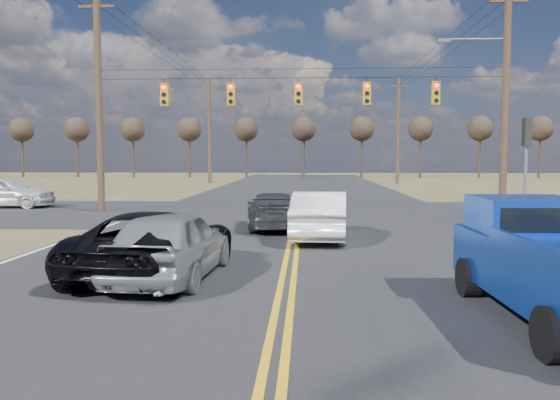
{
  "coord_description": "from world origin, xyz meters",
  "views": [
    {
      "loc": [
        0.38,
        -6.41,
        2.52
      ],
      "look_at": [
        -0.25,
        6.44,
        1.5
      ],
      "focal_mm": 35.0,
      "sensor_mm": 36.0,
      "label": 1
    }
  ],
  "objects_px": {
    "pickup_truck": "(554,264)",
    "white_car_queue": "(320,215)",
    "cross_car_west": "(6,192)",
    "dgrey_car_queue": "(273,211)",
    "silver_suv": "(172,244)",
    "black_suv": "(157,243)"
  },
  "relations": [
    {
      "from": "pickup_truck",
      "to": "white_car_queue",
      "type": "distance_m",
      "value": 8.86
    },
    {
      "from": "cross_car_west",
      "to": "dgrey_car_queue",
      "type": "bearing_deg",
      "value": -118.66
    },
    {
      "from": "pickup_truck",
      "to": "dgrey_car_queue",
      "type": "bearing_deg",
      "value": 113.64
    },
    {
      "from": "silver_suv",
      "to": "cross_car_west",
      "type": "xyz_separation_m",
      "value": [
        -12.11,
        15.23,
        0.04
      ]
    },
    {
      "from": "silver_suv",
      "to": "white_car_queue",
      "type": "height_order",
      "value": "silver_suv"
    },
    {
      "from": "white_car_queue",
      "to": "cross_car_west",
      "type": "distance_m",
      "value": 18.06
    },
    {
      "from": "white_car_queue",
      "to": "cross_car_west",
      "type": "bearing_deg",
      "value": -28.14
    },
    {
      "from": "silver_suv",
      "to": "black_suv",
      "type": "relative_size",
      "value": 0.87
    },
    {
      "from": "dgrey_car_queue",
      "to": "cross_car_west",
      "type": "relative_size",
      "value": 0.96
    },
    {
      "from": "silver_suv",
      "to": "cross_car_west",
      "type": "height_order",
      "value": "cross_car_west"
    },
    {
      "from": "white_car_queue",
      "to": "dgrey_car_queue",
      "type": "distance_m",
      "value": 2.85
    },
    {
      "from": "silver_suv",
      "to": "black_suv",
      "type": "bearing_deg",
      "value": -37.17
    },
    {
      "from": "black_suv",
      "to": "cross_car_west",
      "type": "distance_m",
      "value": 18.93
    },
    {
      "from": "black_suv",
      "to": "dgrey_car_queue",
      "type": "distance_m",
      "value": 7.91
    },
    {
      "from": "dgrey_car_queue",
      "to": "black_suv",
      "type": "bearing_deg",
      "value": 69.17
    },
    {
      "from": "black_suv",
      "to": "white_car_queue",
      "type": "relative_size",
      "value": 1.11
    },
    {
      "from": "pickup_truck",
      "to": "cross_car_west",
      "type": "xyz_separation_m",
      "value": [
        -18.67,
        17.78,
        -0.11
      ]
    },
    {
      "from": "white_car_queue",
      "to": "dgrey_car_queue",
      "type": "xyz_separation_m",
      "value": [
        -1.6,
        2.35,
        -0.1
      ]
    },
    {
      "from": "black_suv",
      "to": "dgrey_car_queue",
      "type": "relative_size",
      "value": 1.13
    },
    {
      "from": "cross_car_west",
      "to": "white_car_queue",
      "type": "bearing_deg",
      "value": -122.89
    },
    {
      "from": "silver_suv",
      "to": "black_suv",
      "type": "distance_m",
      "value": 0.55
    },
    {
      "from": "pickup_truck",
      "to": "silver_suv",
      "type": "distance_m",
      "value": 7.04
    }
  ]
}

